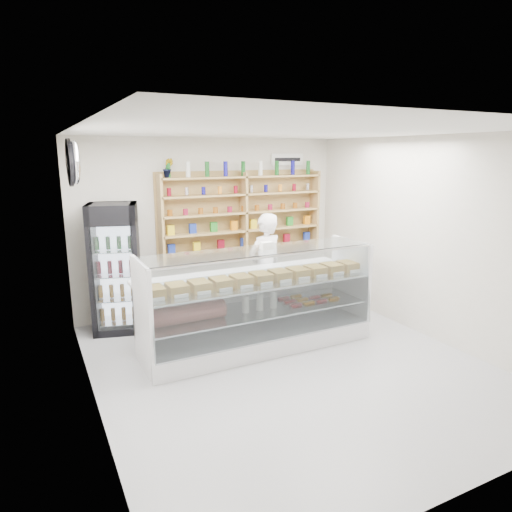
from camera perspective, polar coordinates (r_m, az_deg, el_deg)
room at (r=5.36m, az=4.27°, el=0.24°), size 5.00×5.00×5.00m
display_counter at (r=6.17m, az=0.16°, el=-8.05°), size 3.09×0.92×1.35m
shop_worker at (r=6.91m, az=1.15°, el=-1.60°), size 0.70×0.55×1.69m
drinks_cooler at (r=6.89m, az=-17.13°, el=-1.42°), size 0.82×0.81×1.87m
wall_shelving at (r=7.59m, az=-1.56°, el=5.45°), size 2.84×0.28×1.33m
potted_plant at (r=7.10m, az=-10.94°, el=10.76°), size 0.20×0.18×0.29m
security_mirror at (r=5.70m, az=-21.77°, el=10.79°), size 0.15×0.50×0.50m
wall_sign at (r=8.07m, az=3.91°, el=11.95°), size 0.62×0.03×0.20m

